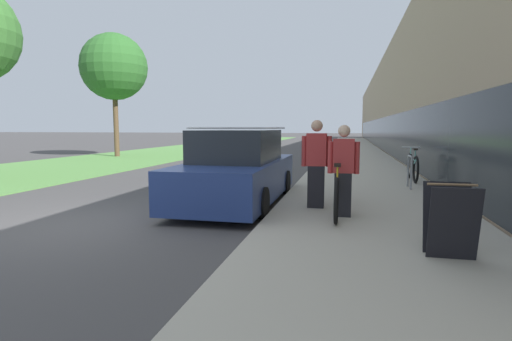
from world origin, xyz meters
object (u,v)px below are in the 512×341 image
at_px(bike_rack_hoop, 410,168).
at_px(parked_sedan_curbside, 238,170).
at_px(tandem_bicycle, 338,190).
at_px(sandwich_board_sign, 450,220).
at_px(person_rider, 343,171).
at_px(street_tree_far, 114,67).
at_px(person_bystander, 316,164).
at_px(cruiser_bike_nearest, 413,167).

height_order(bike_rack_hoop, parked_sedan_curbside, parked_sedan_curbside).
bearing_deg(tandem_bicycle, sandwich_board_sign, -59.01).
bearing_deg(person_rider, street_tree_far, 133.74).
bearing_deg(person_bystander, person_rider, -52.55).
xyz_separation_m(person_rider, bike_rack_hoop, (1.65, 3.76, -0.29)).
height_order(person_rider, person_bystander, person_bystander).
distance_m(tandem_bicycle, parked_sedan_curbside, 2.45).
height_order(person_rider, parked_sedan_curbside, person_rider).
distance_m(person_bystander, street_tree_far, 18.15).
height_order(sandwich_board_sign, street_tree_far, street_tree_far).
bearing_deg(sandwich_board_sign, parked_sedan_curbside, 137.04).
bearing_deg(tandem_bicycle, person_bystander, 141.60).
height_order(tandem_bicycle, sandwich_board_sign, tandem_bicycle).
xyz_separation_m(person_rider, cruiser_bike_nearest, (1.95, 5.28, -0.40)).
bearing_deg(sandwich_board_sign, cruiser_bike_nearest, 84.87).
distance_m(tandem_bicycle, sandwich_board_sign, 2.70).
height_order(cruiser_bike_nearest, street_tree_far, street_tree_far).
distance_m(sandwich_board_sign, street_tree_far, 21.34).
relative_size(person_bystander, street_tree_far, 0.25).
distance_m(cruiser_bike_nearest, sandwich_board_sign, 7.28).
bearing_deg(person_bystander, cruiser_bike_nearest, 61.76).
relative_size(sandwich_board_sign, parked_sedan_curbside, 0.19).
bearing_deg(parked_sedan_curbside, sandwich_board_sign, -42.96).
height_order(person_rider, bike_rack_hoop, person_rider).
bearing_deg(street_tree_far, parked_sedan_curbside, -48.81).
bearing_deg(person_rider, parked_sedan_curbside, 149.09).
relative_size(bike_rack_hoop, sandwich_board_sign, 0.94).
bearing_deg(street_tree_far, sandwich_board_sign, -47.43).
distance_m(tandem_bicycle, person_bystander, 0.71).
distance_m(tandem_bicycle, person_rider, 0.54).
xyz_separation_m(cruiser_bike_nearest, parked_sedan_curbside, (-4.25, -3.89, 0.20)).
height_order(sandwich_board_sign, parked_sedan_curbside, parked_sedan_curbside).
bearing_deg(parked_sedan_curbside, bike_rack_hoop, 31.08).
xyz_separation_m(sandwich_board_sign, parked_sedan_curbside, (-3.60, 3.35, 0.16)).
distance_m(cruiser_bike_nearest, parked_sedan_curbside, 5.77).
relative_size(person_bystander, parked_sedan_curbside, 0.36).
bearing_deg(parked_sedan_curbside, person_bystander, -21.43).
relative_size(tandem_bicycle, person_rider, 1.69).
height_order(bike_rack_hoop, street_tree_far, street_tree_far).
bearing_deg(person_rider, sandwich_board_sign, -56.71).
bearing_deg(person_bystander, tandem_bicycle, -38.40).
xyz_separation_m(person_rider, parked_sedan_curbside, (-2.31, 1.38, -0.20)).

